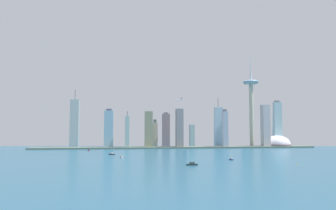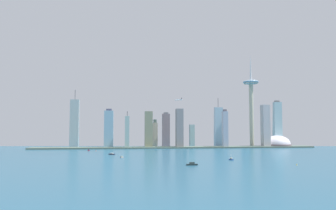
{
  "view_description": "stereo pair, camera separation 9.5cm",
  "coord_description": "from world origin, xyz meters",
  "px_view_note": "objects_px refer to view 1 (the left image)",
  "views": [
    {
      "loc": [
        -127.22,
        -389.86,
        54.17
      ],
      "look_at": [
        -21.76,
        516.92,
        123.11
      ],
      "focal_mm": 33.91,
      "sensor_mm": 36.0,
      "label": 1
    },
    {
      "loc": [
        -127.13,
        -389.87,
        54.17
      ],
      "look_at": [
        -21.76,
        516.92,
        123.11
      ],
      "focal_mm": 33.91,
      "sensor_mm": 36.0,
      "label": 2
    }
  ],
  "objects_px": {
    "skyscraper_2": "(166,130)",
    "skyscraper_10": "(265,126)",
    "skyscraper_13": "(149,130)",
    "skyscraper_3": "(183,119)",
    "boat_2": "(231,159)",
    "boat_4": "(112,154)",
    "skyscraper_1": "(127,132)",
    "boat_1": "(89,150)",
    "airplane": "(179,100)",
    "skyscraper_7": "(225,129)",
    "skyscraper_6": "(109,129)",
    "skyscraper_12": "(75,123)",
    "channel_buoy_0": "(96,151)",
    "boat_0": "(122,157)",
    "skyscraper_0": "(277,124)",
    "skyscraper_4": "(246,119)",
    "boat_3": "(192,164)",
    "skyscraper_5": "(179,128)",
    "observation_tower": "(251,97)",
    "stadium_dome": "(277,144)",
    "skyscraper_11": "(155,134)",
    "skyscraper_8": "(192,136)",
    "channel_buoy_1": "(297,164)",
    "skyscraper_9": "(218,127)"
  },
  "relations": [
    {
      "from": "skyscraper_0",
      "to": "skyscraper_2",
      "type": "bearing_deg",
      "value": 175.93
    },
    {
      "from": "stadium_dome",
      "to": "skyscraper_4",
      "type": "xyz_separation_m",
      "value": [
        -64.07,
        83.91,
        77.18
      ]
    },
    {
      "from": "airplane",
      "to": "skyscraper_7",
      "type": "bearing_deg",
      "value": -165.5
    },
    {
      "from": "skyscraper_2",
      "to": "skyscraper_7",
      "type": "relative_size",
      "value": 0.95
    },
    {
      "from": "skyscraper_2",
      "to": "boat_1",
      "type": "height_order",
      "value": "skyscraper_2"
    },
    {
      "from": "skyscraper_2",
      "to": "skyscraper_10",
      "type": "bearing_deg",
      "value": -15.62
    },
    {
      "from": "airplane",
      "to": "skyscraper_8",
      "type": "bearing_deg",
      "value": -121.15
    },
    {
      "from": "channel_buoy_0",
      "to": "boat_0",
      "type": "bearing_deg",
      "value": -69.99
    },
    {
      "from": "skyscraper_1",
      "to": "boat_1",
      "type": "xyz_separation_m",
      "value": [
        -92.81,
        -84.0,
        -43.24
      ]
    },
    {
      "from": "boat_4",
      "to": "channel_buoy_0",
      "type": "height_order",
      "value": "boat_4"
    },
    {
      "from": "skyscraper_4",
      "to": "skyscraper_1",
      "type": "bearing_deg",
      "value": -164.25
    },
    {
      "from": "observation_tower",
      "to": "skyscraper_1",
      "type": "xyz_separation_m",
      "value": [
        -374.87,
        -37.34,
        -107.95
      ]
    },
    {
      "from": "boat_4",
      "to": "observation_tower",
      "type": "bearing_deg",
      "value": -109.75
    },
    {
      "from": "skyscraper_1",
      "to": "boat_4",
      "type": "height_order",
      "value": "skyscraper_1"
    },
    {
      "from": "skyscraper_2",
      "to": "skyscraper_6",
      "type": "xyz_separation_m",
      "value": [
        -169.74,
        -73.81,
        2.4
      ]
    },
    {
      "from": "skyscraper_3",
      "to": "skyscraper_0",
      "type": "bearing_deg",
      "value": -10.29
    },
    {
      "from": "skyscraper_2",
      "to": "skyscraper_13",
      "type": "height_order",
      "value": "skyscraper_2"
    },
    {
      "from": "skyscraper_7",
      "to": "skyscraper_4",
      "type": "bearing_deg",
      "value": 46.22
    },
    {
      "from": "channel_buoy_0",
      "to": "channel_buoy_1",
      "type": "xyz_separation_m",
      "value": [
        332.4,
        -340.03,
        0.01
      ]
    },
    {
      "from": "skyscraper_8",
      "to": "channel_buoy_0",
      "type": "bearing_deg",
      "value": -150.14
    },
    {
      "from": "skyscraper_6",
      "to": "skyscraper_13",
      "type": "relative_size",
      "value": 1.06
    },
    {
      "from": "boat_2",
      "to": "boat_4",
      "type": "xyz_separation_m",
      "value": [
        -214.01,
        144.33,
        -0.29
      ]
    },
    {
      "from": "skyscraper_1",
      "to": "skyscraper_6",
      "type": "bearing_deg",
      "value": 164.79
    },
    {
      "from": "boat_4",
      "to": "channel_buoy_0",
      "type": "relative_size",
      "value": 6.72
    },
    {
      "from": "skyscraper_5",
      "to": "skyscraper_11",
      "type": "relative_size",
      "value": 1.35
    },
    {
      "from": "skyscraper_6",
      "to": "skyscraper_12",
      "type": "relative_size",
      "value": 0.64
    },
    {
      "from": "skyscraper_9",
      "to": "skyscraper_12",
      "type": "xyz_separation_m",
      "value": [
        -440.35,
        3.96,
        10.25
      ]
    },
    {
      "from": "boat_0",
      "to": "skyscraper_4",
      "type": "bearing_deg",
      "value": 118.25
    },
    {
      "from": "skyscraper_6",
      "to": "boat_3",
      "type": "height_order",
      "value": "skyscraper_6"
    },
    {
      "from": "skyscraper_2",
      "to": "channel_buoy_1",
      "type": "distance_m",
      "value": 543.81
    },
    {
      "from": "skyscraper_5",
      "to": "skyscraper_10",
      "type": "height_order",
      "value": "skyscraper_10"
    },
    {
      "from": "skyscraper_9",
      "to": "skyscraper_3",
      "type": "bearing_deg",
      "value": 161.35
    },
    {
      "from": "skyscraper_5",
      "to": "boat_4",
      "type": "bearing_deg",
      "value": -130.11
    },
    {
      "from": "boat_1",
      "to": "airplane",
      "type": "height_order",
      "value": "airplane"
    },
    {
      "from": "stadium_dome",
      "to": "skyscraper_13",
      "type": "relative_size",
      "value": 0.76
    },
    {
      "from": "skyscraper_3",
      "to": "skyscraper_10",
      "type": "bearing_deg",
      "value": -25.4
    },
    {
      "from": "boat_0",
      "to": "skyscraper_11",
      "type": "bearing_deg",
      "value": 148.85
    },
    {
      "from": "skyscraper_2",
      "to": "channel_buoy_0",
      "type": "xyz_separation_m",
      "value": [
        -191.96,
        -182.92,
        -50.18
      ]
    },
    {
      "from": "boat_3",
      "to": "boat_4",
      "type": "xyz_separation_m",
      "value": [
        -131.02,
        214.9,
        -0.44
      ]
    },
    {
      "from": "skyscraper_5",
      "to": "skyscraper_6",
      "type": "height_order",
      "value": "skyscraper_5"
    },
    {
      "from": "skyscraper_10",
      "to": "skyscraper_4",
      "type": "bearing_deg",
      "value": 101.3
    },
    {
      "from": "skyscraper_13",
      "to": "skyscraper_0",
      "type": "bearing_deg",
      "value": 6.04
    },
    {
      "from": "observation_tower",
      "to": "skyscraper_11",
      "type": "xyz_separation_m",
      "value": [
        -292.95,
        21.39,
        -114.76
      ]
    },
    {
      "from": "skyscraper_13",
      "to": "boat_3",
      "type": "relative_size",
      "value": 6.11
    },
    {
      "from": "skyscraper_4",
      "to": "boat_3",
      "type": "distance_m",
      "value": 605.54
    },
    {
      "from": "stadium_dome",
      "to": "skyscraper_5",
      "type": "distance_m",
      "value": 305.5
    },
    {
      "from": "boat_4",
      "to": "skyscraper_11",
      "type": "bearing_deg",
      "value": -73.57
    },
    {
      "from": "skyscraper_10",
      "to": "skyscraper_13",
      "type": "xyz_separation_m",
      "value": [
        -344.46,
        12.46,
        -10.4
      ]
    },
    {
      "from": "observation_tower",
      "to": "skyscraper_3",
      "type": "bearing_deg",
      "value": 158.36
    },
    {
      "from": "boat_2",
      "to": "airplane",
      "type": "relative_size",
      "value": 0.48
    }
  ]
}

